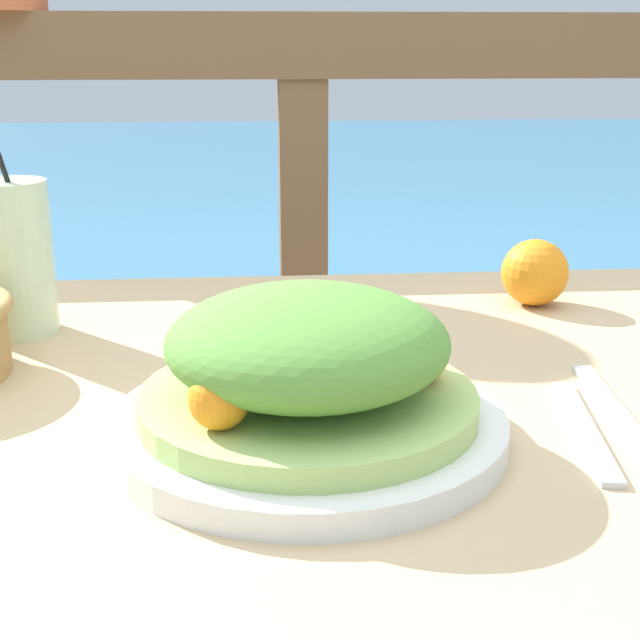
% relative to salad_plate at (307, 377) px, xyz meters
% --- Properties ---
extents(patio_table, '(1.20, 0.91, 0.72)m').
position_rel_salad_plate_xyz_m(patio_table, '(0.04, 0.02, -0.13)').
color(patio_table, tan).
rests_on(patio_table, ground_plane).
extents(railing_fence, '(2.80, 0.08, 1.04)m').
position_rel_salad_plate_xyz_m(railing_fence, '(0.04, 0.73, 0.01)').
color(railing_fence, brown).
rests_on(railing_fence, ground_plane).
extents(sea_backdrop, '(12.00, 4.00, 0.52)m').
position_rel_salad_plate_xyz_m(sea_backdrop, '(0.04, 3.23, -0.51)').
color(sea_backdrop, teal).
rests_on(sea_backdrop, ground_plane).
extents(salad_plate, '(0.29, 0.29, 0.11)m').
position_rel_salad_plate_xyz_m(salad_plate, '(0.00, 0.00, 0.00)').
color(salad_plate, silver).
rests_on(salad_plate, patio_table).
extents(drink_glass, '(0.08, 0.08, 0.25)m').
position_rel_salad_plate_xyz_m(drink_glass, '(-0.27, 0.28, 0.03)').
color(drink_glass, beige).
rests_on(drink_glass, patio_table).
extents(fork, '(0.04, 0.18, 0.00)m').
position_rel_salad_plate_xyz_m(fork, '(0.21, -0.00, -0.05)').
color(fork, silver).
rests_on(fork, patio_table).
extents(knife, '(0.03, 0.18, 0.00)m').
position_rel_salad_plate_xyz_m(knife, '(0.24, 0.03, -0.05)').
color(knife, silver).
rests_on(knife, patio_table).
extents(orange_near_basket, '(0.07, 0.07, 0.07)m').
position_rel_salad_plate_xyz_m(orange_near_basket, '(0.27, 0.33, -0.01)').
color(orange_near_basket, orange).
rests_on(orange_near_basket, patio_table).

